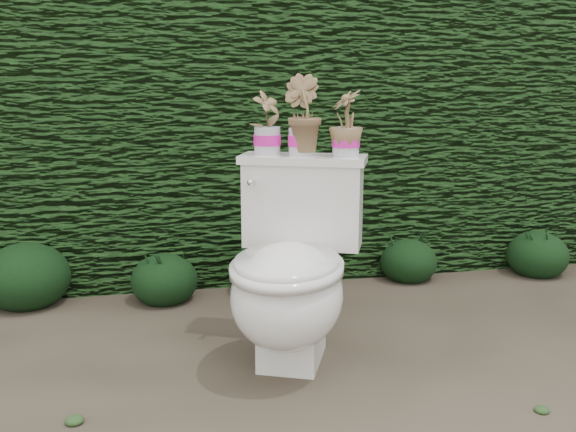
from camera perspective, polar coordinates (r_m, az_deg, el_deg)
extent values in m
plane|color=brown|center=(2.38, -3.26, -14.81)|extent=(60.00, 60.00, 0.00)
cube|color=#1E4216|center=(3.72, -7.20, 7.90)|extent=(8.00, 1.00, 1.60)
cube|color=white|center=(2.52, 0.39, -10.61)|extent=(0.32, 0.36, 0.20)
ellipsoid|color=white|center=(2.36, -0.07, -7.07)|extent=(0.58, 0.63, 0.39)
cube|color=white|center=(2.59, 1.33, 1.01)|extent=(0.50, 0.34, 0.34)
cube|color=white|center=(2.56, 1.35, 5.07)|extent=(0.53, 0.37, 0.03)
cylinder|color=silver|center=(2.52, -3.19, 3.09)|extent=(0.04, 0.06, 0.02)
sphere|color=silver|center=(2.49, -3.36, 2.98)|extent=(0.03, 0.03, 0.03)
imported|color=#257925|center=(2.58, -1.87, 8.14)|extent=(0.15, 0.14, 0.24)
imported|color=#257925|center=(2.54, 1.25, 8.82)|extent=(0.20, 0.21, 0.30)
imported|color=#257925|center=(2.52, 5.19, 8.04)|extent=(0.15, 0.15, 0.24)
ellipsoid|color=black|center=(3.34, -22.27, -4.55)|extent=(0.41, 0.41, 0.33)
ellipsoid|color=black|center=(3.21, -10.96, -5.13)|extent=(0.33, 0.33, 0.26)
ellipsoid|color=black|center=(3.26, -0.99, -3.94)|extent=(0.42, 0.42, 0.34)
ellipsoid|color=black|center=(3.55, 10.68, -3.57)|extent=(0.31, 0.31, 0.25)
ellipsoid|color=black|center=(3.83, 21.33, -2.86)|extent=(0.33, 0.33, 0.27)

